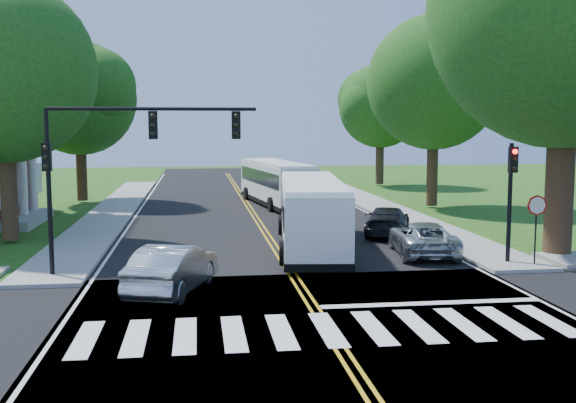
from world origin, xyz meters
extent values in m
plane|color=#234B12|center=(0.00, 0.00, 0.00)|extent=(140.00, 140.00, 0.00)
cube|color=black|center=(0.00, 18.00, 0.01)|extent=(14.00, 96.00, 0.01)
cube|color=black|center=(0.00, 0.00, 0.01)|extent=(60.00, 12.00, 0.01)
cube|color=gold|center=(0.00, 22.00, 0.01)|extent=(0.36, 70.00, 0.01)
cube|color=silver|center=(-6.80, 22.00, 0.01)|extent=(0.12, 70.00, 0.01)
cube|color=silver|center=(6.80, 22.00, 0.01)|extent=(0.12, 70.00, 0.01)
cube|color=silver|center=(0.00, -0.50, 0.02)|extent=(12.60, 3.00, 0.01)
cube|color=silver|center=(3.50, 1.60, 0.02)|extent=(6.60, 0.40, 0.01)
cube|color=gray|center=(-8.30, 25.00, 0.07)|extent=(2.60, 40.00, 0.15)
cube|color=gray|center=(8.30, 25.00, 0.07)|extent=(2.60, 40.00, 0.15)
cylinder|color=#372316|center=(11.00, 8.00, 3.15)|extent=(1.10, 1.10, 6.00)
sphere|color=#2F6B1F|center=(11.00, 8.00, 9.66)|extent=(10.80, 10.80, 10.80)
cylinder|color=#372316|center=(-11.50, 14.00, 2.55)|extent=(0.70, 0.70, 4.80)
sphere|color=#2F6B1F|center=(-11.50, 14.00, 7.55)|extent=(8.00, 8.00, 8.00)
cylinder|color=#372316|center=(-11.00, 30.00, 2.35)|extent=(0.70, 0.70, 4.40)
sphere|color=#2F6B1F|center=(-11.00, 30.00, 7.02)|extent=(7.60, 7.60, 7.60)
cylinder|color=#372316|center=(11.50, 24.00, 2.65)|extent=(0.70, 0.70, 5.00)
sphere|color=#2F6B1F|center=(11.50, 24.00, 7.88)|extent=(8.40, 8.40, 8.40)
cylinder|color=#372316|center=(12.50, 40.00, 2.35)|extent=(0.70, 0.70, 4.40)
sphere|color=#2F6B1F|center=(12.50, 40.00, 6.89)|extent=(7.20, 7.20, 7.20)
cube|color=silver|center=(-12.40, 20.00, 4.40)|extent=(1.40, 6.00, 0.45)
cube|color=gray|center=(-12.40, 20.00, 0.25)|extent=(1.80, 6.00, 0.50)
cylinder|color=silver|center=(-12.40, 17.80, 2.10)|extent=(0.50, 0.50, 4.20)
cylinder|color=silver|center=(-12.40, 20.00, 2.10)|extent=(0.50, 0.50, 4.20)
cylinder|color=silver|center=(-12.40, 22.20, 2.10)|extent=(0.50, 0.50, 4.20)
cylinder|color=black|center=(-8.20, 6.50, 2.45)|extent=(0.16, 0.16, 4.60)
cube|color=black|center=(-8.20, 6.35, 4.15)|extent=(0.30, 0.22, 0.95)
sphere|color=black|center=(-8.20, 6.21, 4.45)|extent=(0.18, 0.18, 0.18)
cylinder|color=black|center=(-4.70, 6.50, 5.75)|extent=(7.00, 0.12, 0.12)
cube|color=black|center=(-4.70, 6.35, 5.20)|extent=(0.30, 0.22, 0.95)
cube|color=black|center=(-1.90, 6.35, 5.20)|extent=(0.30, 0.22, 0.95)
cylinder|color=black|center=(8.20, 6.50, 2.35)|extent=(0.16, 0.16, 4.40)
cube|color=black|center=(8.20, 6.35, 3.95)|extent=(0.30, 0.22, 0.95)
sphere|color=#FF0A05|center=(8.20, 6.21, 4.25)|extent=(0.18, 0.18, 0.18)
cylinder|color=black|center=(9.00, 6.00, 1.25)|extent=(0.06, 0.06, 2.20)
cylinder|color=#A50A07|center=(9.00, 5.97, 2.30)|extent=(0.76, 0.04, 0.76)
cube|color=white|center=(1.51, 10.94, 1.47)|extent=(3.67, 11.31, 2.59)
cube|color=black|center=(1.51, 10.94, 1.94)|extent=(3.65, 10.54, 0.89)
cube|color=black|center=(2.16, 16.51, 1.80)|extent=(2.30, 0.37, 1.51)
cube|color=orange|center=(2.16, 16.51, 2.65)|extent=(1.60, 0.28, 0.30)
cube|color=black|center=(1.51, 10.94, 0.32)|extent=(3.73, 11.41, 0.28)
cube|color=white|center=(1.51, 10.94, 2.82)|extent=(3.58, 10.97, 0.21)
cylinder|color=black|center=(3.15, 14.44, 0.46)|extent=(0.40, 0.93, 0.90)
cylinder|color=black|center=(0.72, 14.73, 0.46)|extent=(0.40, 0.93, 0.90)
cylinder|color=black|center=(2.33, 7.44, 0.46)|extent=(0.40, 0.93, 0.90)
cylinder|color=black|center=(-0.10, 7.72, 0.46)|extent=(0.40, 0.93, 0.90)
cube|color=white|center=(1.87, 26.80, 1.44)|extent=(3.87, 11.08, 2.53)
cube|color=black|center=(1.87, 26.80, 1.90)|extent=(3.83, 10.33, 0.87)
cube|color=black|center=(1.09, 32.22, 1.76)|extent=(2.24, 0.42, 1.47)
cube|color=orange|center=(1.09, 32.22, 2.59)|extent=(1.56, 0.32, 0.29)
cube|color=black|center=(1.87, 26.80, 0.32)|extent=(3.94, 11.18, 0.28)
cube|color=white|center=(1.87, 26.80, 2.75)|extent=(3.78, 10.75, 0.20)
cylinder|color=black|center=(2.54, 30.53, 0.45)|extent=(0.42, 0.92, 0.88)
cylinder|color=black|center=(0.18, 30.18, 0.45)|extent=(0.42, 0.92, 0.88)
cylinder|color=black|center=(3.53, 23.70, 0.45)|extent=(0.42, 0.92, 0.88)
cylinder|color=black|center=(1.16, 23.36, 0.45)|extent=(0.42, 0.92, 0.88)
imported|color=#B1B4B9|center=(-4.03, 3.98, 0.77)|extent=(2.94, 4.85, 1.51)
imported|color=silver|center=(5.71, 8.84, 0.68)|extent=(2.84, 5.08, 1.34)
imported|color=black|center=(5.68, 13.81, 0.69)|extent=(3.42, 5.04, 1.35)
camera|label=1|loc=(-3.24, -16.90, 5.17)|focal=42.00mm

